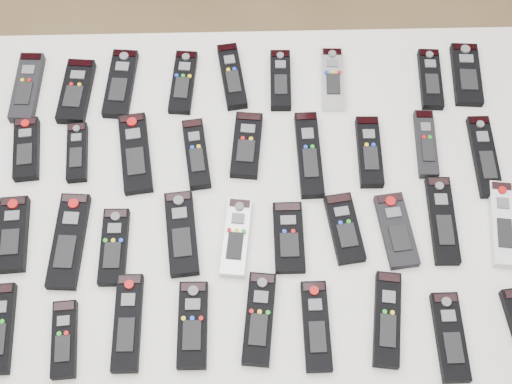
{
  "coord_description": "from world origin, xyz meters",
  "views": [
    {
      "loc": [
        0.06,
        -0.6,
        2.11
      ],
      "look_at": [
        0.07,
        0.07,
        0.8
      ],
      "focal_mm": 50.0,
      "sensor_mm": 36.0,
      "label": 1
    }
  ],
  "objects_px": {
    "remote_13": "(247,145)",
    "remote_17": "(484,156)",
    "table": "(256,208)",
    "remote_8": "(466,75)",
    "remote_30": "(128,323)",
    "remote_26": "(442,220)",
    "remote_31": "(193,325)",
    "remote_5": "(280,80)",
    "remote_23": "(289,237)",
    "remote_10": "(77,153)",
    "remote_2": "(121,84)",
    "remote_24": "(344,228)",
    "remote_35": "(450,337)",
    "remote_12": "(196,154)",
    "remote_22": "(236,237)",
    "remote_15": "(369,152)",
    "remote_6": "(332,79)",
    "remote_25": "(396,230)",
    "remote_27": "(502,224)",
    "remote_1": "(76,91)",
    "remote_4": "(232,76)",
    "remote_34": "(387,319)",
    "remote_20": "(114,247)",
    "remote_3": "(183,82)",
    "remote_16": "(426,144)",
    "remote_7": "(430,79)",
    "remote_11": "(135,153)",
    "remote_18": "(13,234)",
    "remote_0": "(27,87)",
    "remote_28": "(0,328)",
    "remote_33": "(316,326)",
    "remote_19": "(69,241)",
    "remote_21": "(182,234)",
    "remote_14": "(309,155)",
    "remote_32": "(259,319)",
    "remote_9": "(27,149)"
  },
  "relations": [
    {
      "from": "remote_10",
      "to": "table",
      "type": "bearing_deg",
      "value": -20.0
    },
    {
      "from": "remote_20",
      "to": "remote_15",
      "type": "bearing_deg",
      "value": 21.97
    },
    {
      "from": "remote_23",
      "to": "remote_26",
      "type": "distance_m",
      "value": 0.32
    },
    {
      "from": "remote_10",
      "to": "remote_21",
      "type": "distance_m",
      "value": 0.3
    },
    {
      "from": "remote_16",
      "to": "remote_18",
      "type": "xyz_separation_m",
      "value": [
        -0.86,
        -0.19,
        0.0
      ]
    },
    {
      "from": "remote_32",
      "to": "remote_9",
      "type": "bearing_deg",
      "value": 148.0
    },
    {
      "from": "remote_21",
      "to": "remote_4",
      "type": "bearing_deg",
      "value": 69.09
    },
    {
      "from": "remote_1",
      "to": "remote_19",
      "type": "relative_size",
      "value": 0.8
    },
    {
      "from": "remote_4",
      "to": "remote_26",
      "type": "distance_m",
      "value": 0.57
    },
    {
      "from": "remote_5",
      "to": "remote_12",
      "type": "height_order",
      "value": "same"
    },
    {
      "from": "remote_26",
      "to": "remote_30",
      "type": "bearing_deg",
      "value": -161.15
    },
    {
      "from": "remote_0",
      "to": "remote_27",
      "type": "distance_m",
      "value": 1.07
    },
    {
      "from": "table",
      "to": "remote_8",
      "type": "height_order",
      "value": "remote_8"
    },
    {
      "from": "remote_1",
      "to": "remote_16",
      "type": "bearing_deg",
      "value": -6.41
    },
    {
      "from": "remote_1",
      "to": "remote_5",
      "type": "bearing_deg",
      "value": 7.52
    },
    {
      "from": "remote_5",
      "to": "remote_25",
      "type": "relative_size",
      "value": 0.97
    },
    {
      "from": "table",
      "to": "remote_26",
      "type": "distance_m",
      "value": 0.39
    },
    {
      "from": "remote_31",
      "to": "remote_5",
      "type": "bearing_deg",
      "value": 72.22
    },
    {
      "from": "remote_7",
      "to": "remote_16",
      "type": "height_order",
      "value": "same"
    },
    {
      "from": "remote_17",
      "to": "remote_30",
      "type": "relative_size",
      "value": 1.02
    },
    {
      "from": "remote_10",
      "to": "remote_8",
      "type": "bearing_deg",
      "value": 8.08
    },
    {
      "from": "table",
      "to": "remote_1",
      "type": "relative_size",
      "value": 7.67
    },
    {
      "from": "remote_30",
      "to": "remote_12",
      "type": "bearing_deg",
      "value": 71.67
    },
    {
      "from": "remote_1",
      "to": "remote_25",
      "type": "relative_size",
      "value": 1.02
    },
    {
      "from": "table",
      "to": "remote_27",
      "type": "xyz_separation_m",
      "value": [
        0.5,
        -0.08,
        0.07
      ]
    },
    {
      "from": "remote_1",
      "to": "remote_30",
      "type": "distance_m",
      "value": 0.56
    },
    {
      "from": "remote_10",
      "to": "remote_2",
      "type": "bearing_deg",
      "value": 61.64
    },
    {
      "from": "remote_13",
      "to": "remote_17",
      "type": "xyz_separation_m",
      "value": [
        0.51,
        -0.04,
        -0.0
      ]
    },
    {
      "from": "remote_12",
      "to": "remote_11",
      "type": "bearing_deg",
      "value": 170.24
    },
    {
      "from": "remote_6",
      "to": "remote_25",
      "type": "distance_m",
      "value": 0.39
    },
    {
      "from": "remote_26",
      "to": "remote_5",
      "type": "bearing_deg",
      "value": 132.8
    },
    {
      "from": "remote_11",
      "to": "remote_14",
      "type": "height_order",
      "value": "remote_14"
    },
    {
      "from": "remote_5",
      "to": "remote_21",
      "type": "xyz_separation_m",
      "value": [
        -0.21,
        -0.38,
        0.0
      ]
    },
    {
      "from": "remote_33",
      "to": "remote_22",
      "type": "bearing_deg",
      "value": 127.99
    },
    {
      "from": "remote_17",
      "to": "remote_34",
      "type": "relative_size",
      "value": 1.05
    },
    {
      "from": "remote_1",
      "to": "remote_22",
      "type": "relative_size",
      "value": 0.97
    },
    {
      "from": "remote_11",
      "to": "remote_27",
      "type": "relative_size",
      "value": 1.02
    },
    {
      "from": "remote_3",
      "to": "remote_0",
      "type": "bearing_deg",
      "value": -173.46
    },
    {
      "from": "remote_13",
      "to": "remote_28",
      "type": "relative_size",
      "value": 0.89
    },
    {
      "from": "remote_17",
      "to": "remote_19",
      "type": "distance_m",
      "value": 0.89
    },
    {
      "from": "remote_1",
      "to": "remote_30",
      "type": "height_order",
      "value": "remote_1"
    },
    {
      "from": "remote_34",
      "to": "remote_6",
      "type": "bearing_deg",
      "value": 104.15
    },
    {
      "from": "remote_7",
      "to": "remote_8",
      "type": "bearing_deg",
      "value": 10.72
    },
    {
      "from": "remote_4",
      "to": "remote_34",
      "type": "distance_m",
      "value": 0.65
    },
    {
      "from": "remote_16",
      "to": "remote_20",
      "type": "distance_m",
      "value": 0.69
    },
    {
      "from": "remote_22",
      "to": "remote_15",
      "type": "bearing_deg",
      "value": 40.44
    },
    {
      "from": "remote_24",
      "to": "remote_35",
      "type": "relative_size",
      "value": 0.87
    },
    {
      "from": "remote_28",
      "to": "remote_1",
      "type": "bearing_deg",
      "value": 77.48
    },
    {
      "from": "remote_3",
      "to": "remote_16",
      "type": "bearing_deg",
      "value": -13.29
    },
    {
      "from": "remote_8",
      "to": "remote_23",
      "type": "relative_size",
      "value": 1.09
    }
  ]
}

